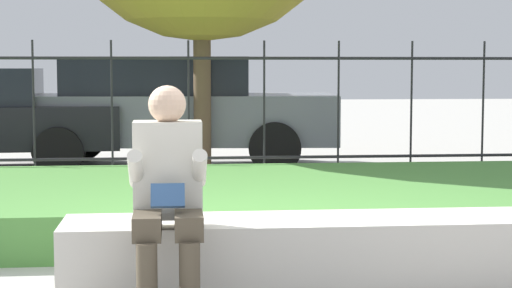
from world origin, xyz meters
The scene contains 5 objects.
stone_bench centered at (0.27, 0.00, 0.19)m, with size 3.04×0.59×0.42m.
person_seated_reader centered at (-0.63, -0.33, 0.66)m, with size 0.42×0.73×1.22m.
grass_berm centered at (0.00, 2.21, 0.17)m, with size 10.34×3.02×0.33m.
iron_fence centered at (0.00, 4.41, 0.85)m, with size 8.34×0.03×1.62m.
car_parked_center centered at (-0.65, 6.40, 0.77)m, with size 4.40×2.07×1.46m.
Camera 1 is at (-0.60, -4.99, 1.32)m, focal length 60.00 mm.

